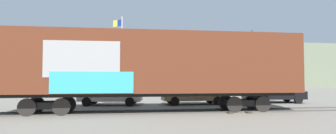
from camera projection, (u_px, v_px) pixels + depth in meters
The scene contains 8 objects.
ground_plane at pixel (176, 112), 15.68m from camera, with size 260.00×260.00×0.00m, color slate.
track at pixel (164, 112), 15.52m from camera, with size 60.01×4.40×0.08m.
freight_car at pixel (151, 64), 15.53m from camera, with size 17.21×3.70×4.76m.
flagpole at pixel (121, 48), 27.50m from camera, with size 0.99×0.98×8.27m.
hillside at pixel (130, 67), 80.93m from camera, with size 127.32×41.88×15.06m.
parked_car_white at pixel (110, 94), 19.76m from camera, with size 4.72×2.64×1.70m.
parked_car_tan at pixel (192, 94), 20.43m from camera, with size 4.70×2.03×1.57m.
parked_car_black at pixel (273, 93), 21.72m from camera, with size 4.79×2.44×1.55m.
Camera 1 is at (-3.30, -15.44, 1.92)m, focal length 28.91 mm.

